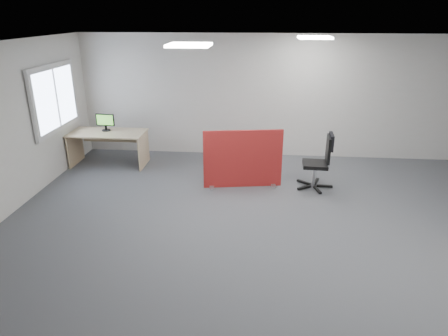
# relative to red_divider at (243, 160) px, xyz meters

# --- Properties ---
(floor) EXTENTS (9.00, 9.00, 0.00)m
(floor) POSITION_rel_red_divider_xyz_m (0.75, -1.62, -0.54)
(floor) COLOR #52545A
(floor) RESTS_ON ground
(ceiling) EXTENTS (9.00, 7.00, 0.02)m
(ceiling) POSITION_rel_red_divider_xyz_m (0.75, -1.62, 2.16)
(ceiling) COLOR white
(ceiling) RESTS_ON wall_back
(wall_back) EXTENTS (9.00, 0.02, 2.70)m
(wall_back) POSITION_rel_red_divider_xyz_m (0.75, 1.88, 0.81)
(wall_back) COLOR silver
(wall_back) RESTS_ON floor
(wall_front) EXTENTS (9.00, 0.02, 2.70)m
(wall_front) POSITION_rel_red_divider_xyz_m (0.75, -5.12, 0.81)
(wall_front) COLOR silver
(wall_front) RESTS_ON floor
(window) EXTENTS (0.06, 1.70, 1.30)m
(window) POSITION_rel_red_divider_xyz_m (-3.68, 0.38, 1.01)
(window) COLOR white
(window) RESTS_ON wall_left
(ceiling_lights) EXTENTS (4.10, 4.10, 0.04)m
(ceiling_lights) POSITION_rel_red_divider_xyz_m (1.08, -0.95, 2.13)
(ceiling_lights) COLOR white
(ceiling_lights) RESTS_ON ceiling
(red_divider) EXTENTS (1.47, 0.30, 1.11)m
(red_divider) POSITION_rel_red_divider_xyz_m (0.00, 0.00, 0.00)
(red_divider) COLOR #A41525
(red_divider) RESTS_ON floor
(second_desk) EXTENTS (1.58, 0.79, 0.73)m
(second_desk) POSITION_rel_red_divider_xyz_m (-2.93, 0.96, 0.01)
(second_desk) COLOR tan
(second_desk) RESTS_ON floor
(monitor_second) EXTENTS (0.40, 0.18, 0.37)m
(monitor_second) POSITION_rel_red_divider_xyz_m (-2.99, 1.03, 0.39)
(monitor_second) COLOR black
(monitor_second) RESTS_ON second_desk
(office_chair) EXTENTS (0.67, 0.70, 1.05)m
(office_chair) POSITION_rel_red_divider_xyz_m (1.45, 0.07, 0.05)
(office_chair) COLOR black
(office_chair) RESTS_ON floor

